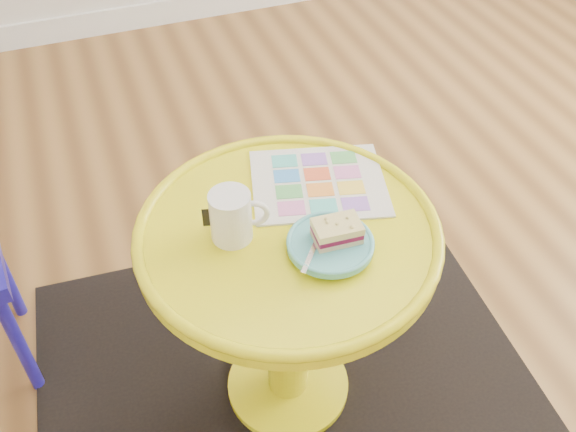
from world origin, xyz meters
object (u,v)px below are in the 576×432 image
object	(u,v)px
mug	(232,215)
plate	(330,244)
side_table	(288,283)
newspaper	(319,183)

from	to	relation	value
mug	plate	bearing A→B (deg)	-16.00
side_table	mug	size ratio (longest dim) A/B	5.32
side_table	plate	world-z (taller)	plate
side_table	plate	bearing A→B (deg)	-55.10
side_table	newspaper	distance (m)	0.24
mug	newspaper	bearing A→B (deg)	38.21
newspaper	plate	size ratio (longest dim) A/B	1.70
side_table	newspaper	xyz separation A→B (m)	(0.11, 0.11, 0.17)
side_table	mug	distance (m)	0.25
mug	plate	world-z (taller)	mug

